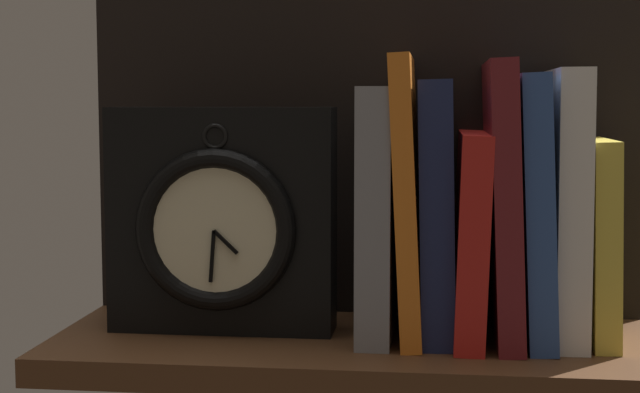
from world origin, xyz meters
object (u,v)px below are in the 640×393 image
book_orange_pandolfini (408,197)px  framed_clock (221,221)px  book_blue_modern (532,207)px  book_red_requiem (471,235)px  book_gray_chess (378,211)px  book_navy_bierce (437,209)px  book_white_catcher (566,205)px  book_maroon_dawkins (502,201)px  book_yellow_seinlanguage (598,240)px

book_orange_pandolfini → framed_clock: (-17.32, -1.01, -2.41)cm
book_orange_pandolfini → book_blue_modern: 11.32cm
book_red_requiem → book_gray_chess: bearing=180.0°
book_blue_modern → framed_clock: book_blue_modern is taller
book_navy_bierce → book_red_requiem: (3.10, 0.00, -2.34)cm
book_white_catcher → framed_clock: size_ratio=1.16×
book_orange_pandolfini → book_maroon_dawkins: book_orange_pandolfini is taller
book_blue_modern → framed_clock: (-28.61, -1.01, -1.56)cm
book_white_catcher → book_maroon_dawkins: bearing=180.0°
book_orange_pandolfini → framed_clock: 17.51cm
book_navy_bierce → book_gray_chess: bearing=180.0°
book_maroon_dawkins → book_orange_pandolfini: bearing=180.0°
book_gray_chess → book_orange_pandolfini: (2.76, 0.00, 1.41)cm
framed_clock → book_maroon_dawkins: bearing=2.2°
book_orange_pandolfini → book_blue_modern: (11.29, 0.00, -0.84)cm
book_white_catcher → framed_clock: book_white_catcher is taller
book_blue_modern → book_yellow_seinlanguage: 6.53cm
book_maroon_dawkins → framed_clock: book_maroon_dawkins is taller
book_maroon_dawkins → book_red_requiem: bearing=180.0°
book_red_requiem → book_maroon_dawkins: size_ratio=0.75×
book_red_requiem → framed_clock: 23.17cm
book_red_requiem → framed_clock: framed_clock is taller
book_white_catcher → framed_clock: (-31.58, -1.01, -1.79)cm
book_white_catcher → book_yellow_seinlanguage: bearing=0.0°
book_red_requiem → framed_clock: bearing=-177.5°
book_orange_pandolfini → book_maroon_dawkins: (8.60, 0.00, -0.25)cm
book_blue_modern → book_yellow_seinlanguage: (5.85, 0.00, -2.90)cm
book_navy_bierce → book_blue_modern: 8.59cm
book_gray_chess → book_orange_pandolfini: bearing=0.0°
framed_clock → book_red_requiem: bearing=2.5°
book_orange_pandolfini → book_yellow_seinlanguage: 17.54cm
book_maroon_dawkins → book_yellow_seinlanguage: book_maroon_dawkins is taller
book_orange_pandolfini → book_white_catcher: (14.26, 0.00, -0.62)cm
book_navy_bierce → book_red_requiem: book_navy_bierce is taller
book_navy_bierce → book_white_catcher: (11.56, 0.00, 0.50)cm
book_red_requiem → book_maroon_dawkins: bearing=0.0°
book_yellow_seinlanguage → book_gray_chess: bearing=180.0°
book_orange_pandolfini → framed_clock: size_ratio=1.22×
book_orange_pandolfini → book_red_requiem: 6.76cm
book_gray_chess → book_yellow_seinlanguage: (19.90, 0.00, -2.33)cm
book_white_catcher → book_yellow_seinlanguage: 4.24cm
book_blue_modern → book_red_requiem: bearing=180.0°
book_yellow_seinlanguage → book_white_catcher: bearing=180.0°
book_red_requiem → book_blue_modern: book_blue_modern is taller
book_orange_pandolfini → framed_clock: bearing=-176.7°
book_white_catcher → framed_clock: 31.65cm
book_navy_bierce → book_white_catcher: book_white_catcher is taller
book_red_requiem → book_navy_bierce: bearing=180.0°
book_white_catcher → book_yellow_seinlanguage: size_ratio=1.34×
book_gray_chess → book_blue_modern: size_ratio=0.95×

